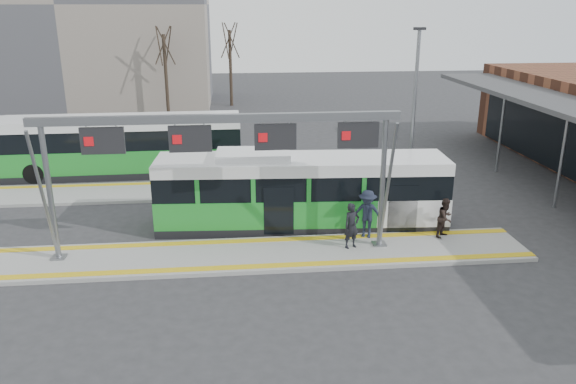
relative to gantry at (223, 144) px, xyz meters
name	(u,v)px	position (x,y,z in m)	size (l,w,h in m)	color
ground	(237,257)	(0.35, -0.25, -4.30)	(120.00, 120.00, 0.00)	#2D2D30
platform_main	(237,256)	(0.35, -0.25, -4.22)	(22.00, 3.00, 0.15)	gray
platform_second	(155,192)	(-3.65, 7.75, -4.22)	(20.00, 3.00, 0.15)	gray
tactile_main	(237,253)	(0.35, -0.25, -4.14)	(22.00, 2.65, 0.02)	gold
tactile_second	(157,183)	(-3.65, 8.90, -4.14)	(20.00, 0.35, 0.02)	gold
gantry	(223,144)	(0.00, 0.00, 0.00)	(13.00, 1.68, 5.20)	slate
apartment_block	(73,2)	(-13.65, 35.75, 4.91)	(24.50, 12.50, 18.40)	gray
hero_bus	(301,192)	(3.11, 2.68, -2.79)	(12.12, 3.24, 3.30)	black
bg_bus_green	(123,146)	(-5.68, 11.34, -2.72)	(12.86, 2.96, 3.20)	black
passenger_a	(352,226)	(4.71, -0.09, -3.26)	(0.65, 0.42, 1.77)	black
passenger_b	(445,218)	(8.63, 0.58, -3.35)	(0.78, 0.60, 1.60)	black
passenger_c	(367,214)	(5.52, 0.85, -3.17)	(1.26, 0.73, 1.95)	#1C2132
tree_left	(164,46)	(-4.99, 28.38, 1.47)	(1.40, 1.40, 7.61)	#382B21
tree_mid	(230,41)	(0.35, 33.24, 1.57)	(1.40, 1.40, 7.73)	#382B21
lamp_east	(414,114)	(8.51, 5.01, -0.03)	(0.50, 0.25, 8.05)	slate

